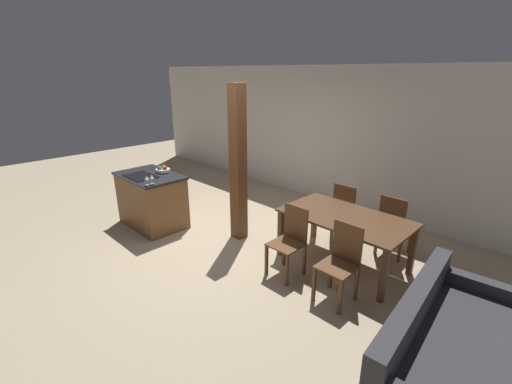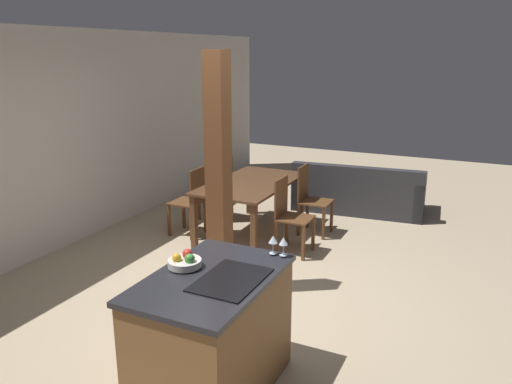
# 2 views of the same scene
# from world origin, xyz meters

# --- Properties ---
(ground_plane) EXTENTS (16.00, 16.00, 0.00)m
(ground_plane) POSITION_xyz_m (0.00, 0.00, 0.00)
(ground_plane) COLOR tan
(wall_back) EXTENTS (11.20, 0.08, 2.70)m
(wall_back) POSITION_xyz_m (0.00, 2.79, 1.35)
(wall_back) COLOR silver
(wall_back) RESTS_ON ground_plane
(kitchen_island) EXTENTS (1.20, 0.79, 0.93)m
(kitchen_island) POSITION_xyz_m (-1.37, -0.40, 0.46)
(kitchen_island) COLOR brown
(kitchen_island) RESTS_ON ground_plane
(fruit_bowl) EXTENTS (0.24, 0.24, 0.11)m
(fruit_bowl) POSITION_xyz_m (-1.33, -0.16, 0.97)
(fruit_bowl) COLOR silver
(fruit_bowl) RESTS_ON kitchen_island
(wine_glass_near) EXTENTS (0.07, 0.07, 0.15)m
(wine_glass_near) POSITION_xyz_m (-0.84, -0.72, 1.04)
(wine_glass_near) COLOR silver
(wine_glass_near) RESTS_ON kitchen_island
(wine_glass_middle) EXTENTS (0.07, 0.07, 0.15)m
(wine_glass_middle) POSITION_xyz_m (-0.84, -0.63, 1.04)
(wine_glass_middle) COLOR silver
(wine_glass_middle) RESTS_ON kitchen_island
(dining_table) EXTENTS (1.70, 0.97, 0.73)m
(dining_table) POSITION_xyz_m (1.71, 0.80, 0.64)
(dining_table) COLOR #51331E
(dining_table) RESTS_ON ground_plane
(dining_chair_near_left) EXTENTS (0.40, 0.40, 0.94)m
(dining_chair_near_left) POSITION_xyz_m (1.33, 0.09, 0.49)
(dining_chair_near_left) COLOR brown
(dining_chair_near_left) RESTS_ON ground_plane
(dining_chair_near_right) EXTENTS (0.40, 0.40, 0.94)m
(dining_chair_near_right) POSITION_xyz_m (2.10, 0.09, 0.49)
(dining_chair_near_right) COLOR brown
(dining_chair_near_right) RESTS_ON ground_plane
(dining_chair_far_left) EXTENTS (0.40, 0.40, 0.94)m
(dining_chair_far_left) POSITION_xyz_m (1.33, 1.51, 0.49)
(dining_chair_far_left) COLOR brown
(dining_chair_far_left) RESTS_ON ground_plane
(dining_chair_far_right) EXTENTS (0.40, 0.40, 0.94)m
(dining_chair_far_right) POSITION_xyz_m (2.10, 1.51, 0.49)
(dining_chair_far_right) COLOR brown
(dining_chair_far_right) RESTS_ON ground_plane
(couch) EXTENTS (1.12, 2.05, 0.77)m
(couch) POSITION_xyz_m (3.43, -0.24, 0.27)
(couch) COLOR #2D2D33
(couch) RESTS_ON ground_plane
(timber_post) EXTENTS (0.20, 0.20, 2.43)m
(timber_post) POSITION_xyz_m (0.06, 0.35, 1.22)
(timber_post) COLOR brown
(timber_post) RESTS_ON ground_plane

